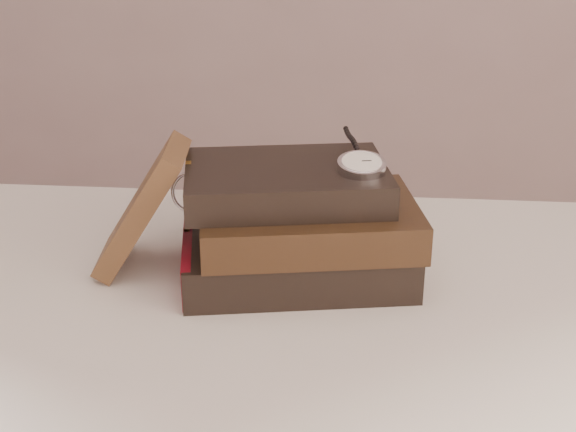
{
  "coord_description": "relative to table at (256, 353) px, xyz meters",
  "views": [
    {
      "loc": [
        0.11,
        -0.48,
        1.2
      ],
      "look_at": [
        0.04,
        0.39,
        0.82
      ],
      "focal_mm": 50.16,
      "sensor_mm": 36.0,
      "label": 1
    }
  ],
  "objects": [
    {
      "name": "table",
      "position": [
        0.0,
        0.0,
        0.0
      ],
      "size": [
        1.0,
        0.6,
        0.75
      ],
      "color": "silver",
      "rests_on": "ground"
    },
    {
      "name": "book_stack",
      "position": [
        0.05,
        0.04,
        0.15
      ],
      "size": [
        0.3,
        0.23,
        0.13
      ],
      "color": "black",
      "rests_on": "table"
    },
    {
      "name": "journal",
      "position": [
        -0.14,
        0.04,
        0.17
      ],
      "size": [
        0.12,
        0.12,
        0.16
      ],
      "primitive_type": "cube",
      "rotation": [
        0.0,
        0.57,
        0.09
      ],
      "color": "#3B2616",
      "rests_on": "table"
    },
    {
      "name": "pocket_watch",
      "position": [
        0.12,
        0.04,
        0.24
      ],
      "size": [
        0.06,
        0.16,
        0.02
      ],
      "color": "silver",
      "rests_on": "book_stack"
    },
    {
      "name": "eyeglasses",
      "position": [
        -0.06,
        0.11,
        0.17
      ],
      "size": [
        0.13,
        0.15,
        0.05
      ],
      "color": "silver",
      "rests_on": "book_stack"
    }
  ]
}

